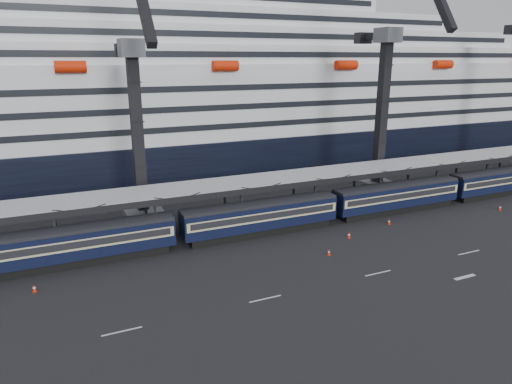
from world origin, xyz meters
TOP-DOWN VIEW (x-y plane):
  - ground at (0.00, 0.00)m, footprint 260.00×260.00m
  - lane_markings at (8.15, -5.23)m, footprint 111.00×4.27m
  - train at (-4.65, 10.00)m, footprint 133.05×3.00m
  - canopy at (0.00, 14.00)m, footprint 130.00×6.25m
  - cruise_ship at (-1.08, 45.99)m, footprint 214.09×28.84m
  - crane_dark_near at (-20.00, 18.59)m, footprint 4.50×17.75m
  - crane_dark_mid at (15.00, 17.59)m, footprint 4.50×18.24m
  - traffic_cone_b at (-32.17, 5.46)m, footprint 0.36×0.36m
  - traffic_cone_c at (-4.00, 1.55)m, footprint 0.33×0.33m
  - traffic_cone_d at (7.92, 6.40)m, footprint 0.36×0.36m
  - traffic_cone_e at (0.70, 4.66)m, footprint 0.37×0.37m
  - traffic_cone_f at (25.38, 4.64)m, footprint 0.38×0.38m

SIDE VIEW (x-z plane):
  - ground at x=0.00m, z-range 0.00..0.00m
  - lane_markings at x=8.15m, z-range 0.00..0.02m
  - traffic_cone_c at x=-4.00m, z-range 0.00..0.66m
  - traffic_cone_d at x=7.92m, z-range 0.00..0.72m
  - traffic_cone_b at x=-32.17m, z-range 0.00..0.72m
  - traffic_cone_e at x=0.70m, z-range 0.00..0.74m
  - traffic_cone_f at x=25.38m, z-range 0.00..0.76m
  - train at x=-4.65m, z-range 0.18..4.23m
  - canopy at x=0.00m, z-range 2.49..8.01m
  - crane_dark_near at x=-20.00m, z-range -5.61..29.47m
  - cruise_ship at x=-1.08m, z-range -4.66..29.34m
  - crane_dark_mid at x=15.00m, z-range -6.46..33.18m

